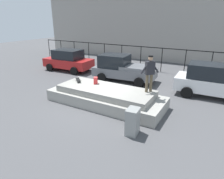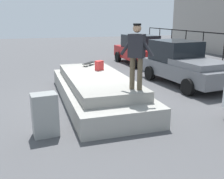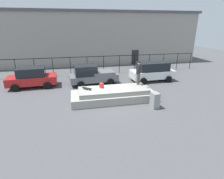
% 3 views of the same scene
% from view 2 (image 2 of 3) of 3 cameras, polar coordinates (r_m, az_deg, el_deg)
% --- Properties ---
extents(ground_plane, '(60.00, 60.00, 0.00)m').
position_cam_2_polar(ground_plane, '(9.56, -3.41, -1.64)').
color(ground_plane, '#4C4C4F').
extents(concrete_ledge, '(6.12, 2.32, 0.89)m').
position_cam_2_polar(concrete_ledge, '(9.12, -3.37, 0.17)').
color(concrete_ledge, '#9E9B93').
rests_on(concrete_ledge, ground_plane).
extents(skateboarder, '(0.72, 0.75, 1.76)m').
position_cam_2_polar(skateboarder, '(7.04, 5.35, 8.09)').
color(skateboarder, brown).
rests_on(skateboarder, concrete_ledge).
extents(skateboard, '(0.70, 0.66, 0.12)m').
position_cam_2_polar(skateboard, '(10.86, -5.01, 5.74)').
color(skateboard, black).
rests_on(skateboard, concrete_ledge).
extents(backpack, '(0.31, 0.34, 0.36)m').
position_cam_2_polar(backpack, '(9.83, -2.79, 5.22)').
color(backpack, red).
rests_on(backpack, concrete_ledge).
extents(car_red_sedan_near, '(4.21, 2.23, 1.77)m').
position_cam_2_polar(car_red_sedan_near, '(16.41, 6.03, 8.63)').
color(car_red_sedan_near, '#B21E1E').
rests_on(car_red_sedan_near, ground_plane).
extents(car_grey_pickup_mid, '(4.53, 2.33, 1.82)m').
position_cam_2_polar(car_grey_pickup_mid, '(11.67, 15.19, 5.48)').
color(car_grey_pickup_mid, slate).
rests_on(car_grey_pickup_mid, ground_plane).
extents(utility_box, '(0.50, 0.64, 1.06)m').
position_cam_2_polar(utility_box, '(6.55, -14.38, -5.36)').
color(utility_box, gray).
rests_on(utility_box, ground_plane).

